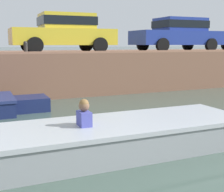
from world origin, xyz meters
TOP-DOWN VIEW (x-y plane):
  - ground_plane at (0.00, 5.08)m, footprint 400.00×400.00m
  - far_quay_wall at (0.00, 13.16)m, footprint 60.00×6.00m
  - far_wall_coping at (0.00, 10.28)m, footprint 60.00×0.24m
  - motorboat_passing at (-0.17, 4.14)m, footprint 6.09×1.68m
  - car_centre_yellow at (1.00, 11.52)m, footprint 4.10×1.99m
  - car_right_inner_blue at (6.49, 11.52)m, footprint 4.28×1.96m
  - mooring_bollard_mid at (-0.71, 10.41)m, footprint 0.15×0.15m

SIDE VIEW (x-z plane):
  - ground_plane at x=0.00m, z-range 0.00..0.00m
  - motorboat_passing at x=-0.17m, z-range -0.24..0.82m
  - far_quay_wall at x=0.00m, z-range 0.00..1.67m
  - far_wall_coping at x=0.00m, z-range 1.67..1.75m
  - mooring_bollard_mid at x=-0.71m, z-range 1.68..2.13m
  - car_centre_yellow at x=1.00m, z-range 1.74..3.28m
  - car_right_inner_blue at x=6.49m, z-range 1.74..3.28m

